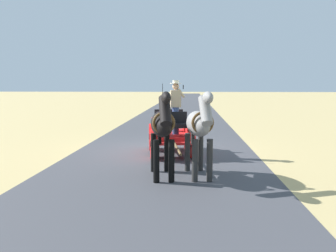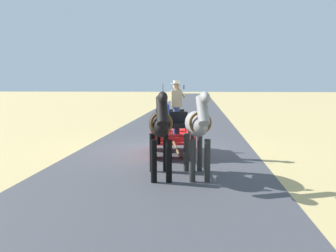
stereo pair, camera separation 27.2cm
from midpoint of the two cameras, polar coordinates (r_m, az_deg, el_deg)
ground_plane at (r=13.05m, az=-0.99°, el=-3.70°), size 200.00×200.00×0.00m
road_surface at (r=13.05m, az=-0.99°, el=-3.68°), size 6.31×160.00×0.01m
horse_drawn_carriage at (r=11.90m, az=-0.24°, el=-0.73°), size 1.74×4.51×2.50m
horse_near_side at (r=8.90m, az=4.19°, el=0.02°), size 0.82×2.15×2.21m
horse_off_side at (r=8.81m, az=-1.82°, el=-0.03°), size 0.81×2.15×2.21m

